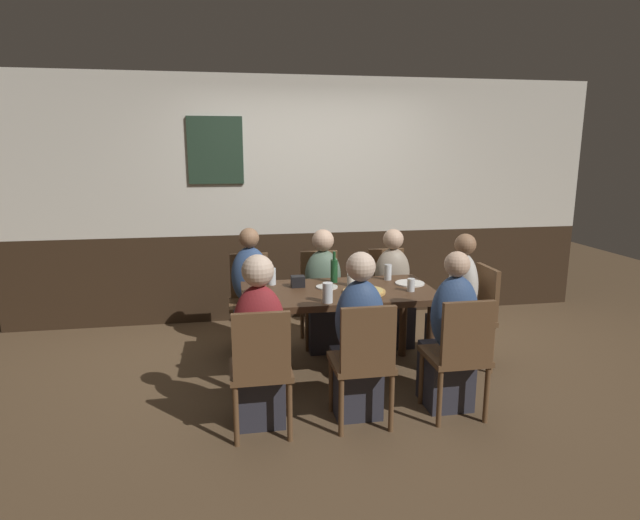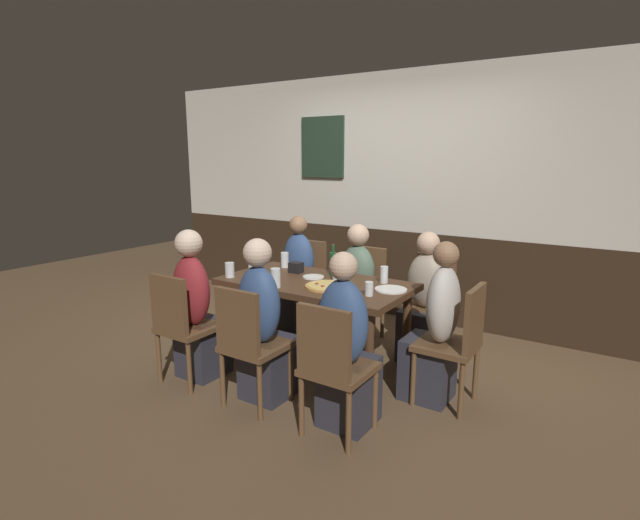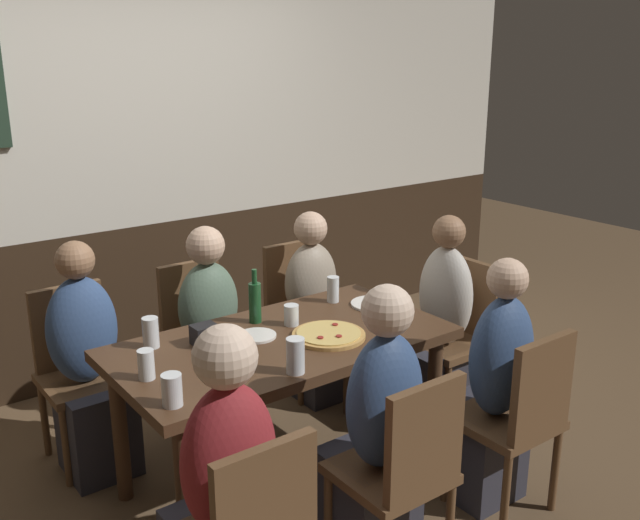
{
  "view_description": "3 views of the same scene",
  "coord_description": "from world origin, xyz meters",
  "views": [
    {
      "loc": [
        -0.84,
        -3.96,
        1.85
      ],
      "look_at": [
        -0.14,
        0.05,
        0.98
      ],
      "focal_mm": 29.22,
      "sensor_mm": 36.0,
      "label": 1
    },
    {
      "loc": [
        2.12,
        -3.16,
        1.72
      ],
      "look_at": [
        0.05,
        -0.01,
        0.92
      ],
      "focal_mm": 27.19,
      "sensor_mm": 36.0,
      "label": 2
    },
    {
      "loc": [
        -1.66,
        -2.52,
        2.02
      ],
      "look_at": [
        0.17,
        -0.06,
        1.1
      ],
      "focal_mm": 40.07,
      "sensor_mm": 36.0,
      "label": 3
    }
  ],
  "objects": [
    {
      "name": "dining_table",
      "position": [
        0.0,
        0.0,
        0.65
      ],
      "size": [
        1.54,
        0.81,
        0.74
      ],
      "color": "#472D1C",
      "rests_on": "ground_plane"
    },
    {
      "name": "condiment_caddy",
      "position": [
        -0.31,
        0.16,
        0.79
      ],
      "size": [
        0.11,
        0.09,
        0.09
      ],
      "primitive_type": "cube",
      "color": "black",
      "rests_on": "dining_table"
    },
    {
      "name": "chair_right_near",
      "position": [
        0.68,
        -0.82,
        0.5
      ],
      "size": [
        0.4,
        0.4,
        0.88
      ],
      "color": "brown",
      "rests_on": "ground_plane"
    },
    {
      "name": "plate_white_large",
      "position": [
        0.63,
        0.08,
        0.75
      ],
      "size": [
        0.24,
        0.24,
        0.01
      ],
      "primitive_type": "cylinder",
      "color": "white",
      "rests_on": "dining_table"
    },
    {
      "name": "pint_glass_stout",
      "position": [
        -0.67,
        -0.28,
        0.79
      ],
      "size": [
        0.08,
        0.08,
        0.12
      ],
      "color": "silver",
      "rests_on": "dining_table"
    },
    {
      "name": "chair_head_east",
      "position": [
        1.19,
        0.0,
        0.5
      ],
      "size": [
        0.4,
        0.4,
        0.88
      ],
      "color": "brown",
      "rests_on": "ground_plane"
    },
    {
      "name": "person_mid_near",
      "position": [
        0.0,
        -0.66,
        0.5
      ],
      "size": [
        0.34,
        0.37,
        1.19
      ],
      "color": "#2D2D38",
      "rests_on": "ground_plane"
    },
    {
      "name": "beer_glass_tall",
      "position": [
        0.13,
        0.11,
        0.78
      ],
      "size": [
        0.07,
        0.07,
        0.1
      ],
      "color": "silver",
      "rests_on": "dining_table"
    },
    {
      "name": "ground_plane",
      "position": [
        0.0,
        0.0,
        0.0
      ],
      "size": [
        12.0,
        12.0,
        0.0
      ],
      "primitive_type": "plane",
      "color": "brown"
    },
    {
      "name": "wall_back",
      "position": [
        -0.01,
        1.65,
        1.3
      ],
      "size": [
        6.4,
        0.13,
        2.6
      ],
      "color": "#332316",
      "rests_on": "ground_plane"
    },
    {
      "name": "person_left_far",
      "position": [
        -0.68,
        0.66,
        0.49
      ],
      "size": [
        0.34,
        0.37,
        1.16
      ],
      "color": "#2D2D38",
      "rests_on": "ground_plane"
    },
    {
      "name": "chair_right_far",
      "position": [
        0.68,
        0.82,
        0.5
      ],
      "size": [
        0.4,
        0.4,
        0.88
      ],
      "color": "brown",
      "rests_on": "ground_plane"
    },
    {
      "name": "person_left_near",
      "position": [
        -0.68,
        -0.66,
        0.51
      ],
      "size": [
        0.34,
        0.37,
        1.2
      ],
      "color": "#2D2D38",
      "rests_on": "ground_plane"
    },
    {
      "name": "chair_mid_near",
      "position": [
        0.0,
        -0.82,
        0.5
      ],
      "size": [
        0.4,
        0.4,
        0.88
      ],
      "color": "brown",
      "rests_on": "ground_plane"
    },
    {
      "name": "beer_bottle_green",
      "position": [
        0.01,
        0.25,
        0.85
      ],
      "size": [
        0.06,
        0.06,
        0.27
      ],
      "color": "#194723",
      "rests_on": "dining_table"
    },
    {
      "name": "person_right_near",
      "position": [
        0.68,
        -0.66,
        0.49
      ],
      "size": [
        0.34,
        0.37,
        1.17
      ],
      "color": "#2D2D38",
      "rests_on": "ground_plane"
    },
    {
      "name": "chair_left_near",
      "position": [
        -0.68,
        -0.82,
        0.5
      ],
      "size": [
        0.4,
        0.4,
        0.88
      ],
      "color": "brown",
      "rests_on": "ground_plane"
    },
    {
      "name": "person_right_far",
      "position": [
        0.68,
        0.66,
        0.47
      ],
      "size": [
        0.34,
        0.37,
        1.11
      ],
      "color": "#2D2D38",
      "rests_on": "ground_plane"
    },
    {
      "name": "pizza",
      "position": [
        0.18,
        -0.11,
        0.75
      ],
      "size": [
        0.34,
        0.34,
        0.03
      ],
      "color": "tan",
      "rests_on": "dining_table"
    },
    {
      "name": "person_mid_far",
      "position": [
        -0.0,
        0.66,
        0.48
      ],
      "size": [
        0.34,
        0.37,
        1.13
      ],
      "color": "#2D2D38",
      "rests_on": "ground_plane"
    },
    {
      "name": "beer_glass_half",
      "position": [
        -0.66,
        -0.02,
        0.79
      ],
      "size": [
        0.07,
        0.07,
        0.12
      ],
      "color": "silver",
      "rests_on": "dining_table"
    },
    {
      "name": "tumbler_water",
      "position": [
        -0.15,
        -0.33,
        0.81
      ],
      "size": [
        0.08,
        0.08,
        0.15
      ],
      "color": "silver",
      "rests_on": "dining_table"
    },
    {
      "name": "person_head_east",
      "position": [
        1.02,
        0.0,
        0.49
      ],
      "size": [
        0.37,
        0.34,
        1.17
      ],
      "color": "#2D2D38",
      "rests_on": "ground_plane"
    },
    {
      "name": "highball_clear",
      "position": [
        0.56,
        -0.14,
        0.78
      ],
      "size": [
        0.06,
        0.06,
        0.1
      ],
      "color": "silver",
      "rests_on": "dining_table"
    },
    {
      "name": "pint_glass_amber",
      "position": [
        -0.52,
        0.27,
        0.8
      ],
      "size": [
        0.07,
        0.07,
        0.14
      ],
      "color": "silver",
      "rests_on": "dining_table"
    },
    {
      "name": "plate_white_small",
      "position": [
        -0.08,
        0.09,
        0.75
      ],
      "size": [
        0.18,
        0.18,
        0.01
      ],
      "primitive_type": "cylinder",
      "color": "white",
      "rests_on": "dining_table"
    },
    {
      "name": "chair_left_far",
      "position": [
        -0.68,
        0.82,
        0.5
      ],
      "size": [
        0.4,
        0.4,
        0.88
      ],
      "color": "brown",
      "rests_on": "ground_plane"
    },
    {
      "name": "tumbler_short",
      "position": [
        0.49,
        0.25,
        0.8
      ],
      "size": [
        0.06,
        0.06,
        0.14
      ],
      "color": "silver",
      "rests_on": "dining_table"
    },
    {
      "name": "chair_mid_far",
      "position": [
        0.0,
        0.82,
        0.5
      ],
      "size": [
        0.4,
        0.4,
        0.88
      ],
      "color": "brown",
      "rests_on": "ground_plane"
    }
  ]
}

